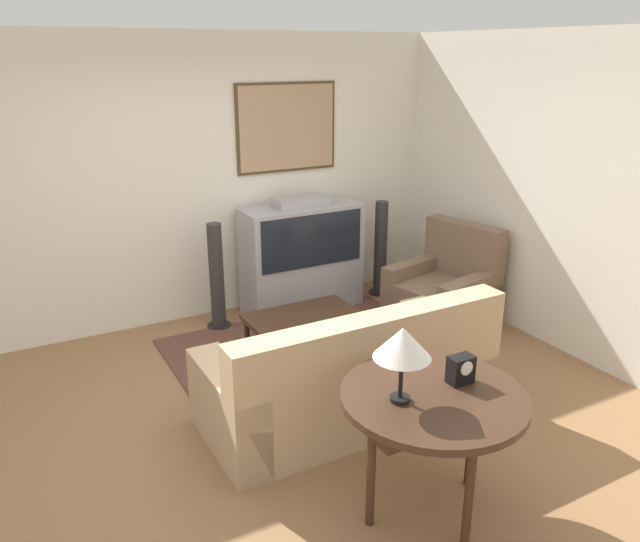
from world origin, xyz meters
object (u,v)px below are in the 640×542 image
(console_table, at_px, (434,405))
(speaker_tower_left, at_px, (217,279))
(table_lamp, at_px, (402,344))
(coffee_table, at_px, (302,319))
(tv, at_px, (301,256))
(mantel_clock, at_px, (461,369))
(couch, at_px, (351,379))
(armchair, at_px, (444,293))
(speaker_tower_right, at_px, (380,251))

(console_table, height_order, speaker_tower_left, speaker_tower_left)
(table_lamp, bearing_deg, coffee_table, 77.89)
(tv, relative_size, mantel_clock, 7.44)
(tv, distance_m, couch, 2.12)
(speaker_tower_left, bearing_deg, armchair, -25.36)
(mantel_clock, relative_size, speaker_tower_right, 0.16)
(couch, bearing_deg, speaker_tower_left, -81.93)
(couch, relative_size, mantel_clock, 12.89)
(speaker_tower_right, bearing_deg, table_lamp, -122.23)
(console_table, xyz_separation_m, speaker_tower_right, (1.66, 3.00, -0.20))
(console_table, height_order, speaker_tower_right, speaker_tower_right)
(tv, bearing_deg, speaker_tower_left, -176.56)
(table_lamp, relative_size, speaker_tower_right, 0.41)
(couch, distance_m, console_table, 1.12)
(couch, distance_m, coffee_table, 1.00)
(armchair, bearing_deg, table_lamp, -57.06)
(table_lamp, height_order, speaker_tower_left, table_lamp)
(coffee_table, bearing_deg, mantel_clock, -90.56)
(speaker_tower_right, bearing_deg, couch, -128.44)
(couch, bearing_deg, coffee_table, -97.04)
(couch, xyz_separation_m, armchair, (1.67, 1.02, -0.00))
(mantel_clock, distance_m, speaker_tower_left, 3.01)
(console_table, bearing_deg, table_lamp, 170.98)
(tv, bearing_deg, couch, -107.32)
(coffee_table, height_order, table_lamp, table_lamp)
(speaker_tower_right, bearing_deg, coffee_table, -146.23)
(coffee_table, bearing_deg, tv, 63.18)
(mantel_clock, bearing_deg, coffee_table, 89.44)
(couch, xyz_separation_m, mantel_clock, (0.09, -1.01, 0.53))
(coffee_table, xyz_separation_m, speaker_tower_left, (-0.41, 0.96, 0.12))
(console_table, distance_m, table_lamp, 0.45)
(console_table, relative_size, speaker_tower_left, 1.00)
(console_table, bearing_deg, mantel_clock, 8.93)
(coffee_table, height_order, mantel_clock, mantel_clock)
(speaker_tower_left, xyz_separation_m, speaker_tower_right, (1.85, 0.00, 0.00))
(tv, relative_size, coffee_table, 1.27)
(tv, bearing_deg, mantel_clock, -100.04)
(table_lamp, bearing_deg, console_table, -9.02)
(armchair, relative_size, table_lamp, 2.34)
(tv, height_order, mantel_clock, tv)
(armchair, height_order, speaker_tower_left, speaker_tower_left)
(speaker_tower_left, distance_m, speaker_tower_right, 1.85)
(console_table, relative_size, table_lamp, 2.41)
(armchair, bearing_deg, speaker_tower_right, 174.85)
(coffee_table, xyz_separation_m, mantel_clock, (-0.02, -2.00, 0.48))
(console_table, height_order, table_lamp, table_lamp)
(coffee_table, distance_m, mantel_clock, 2.06)
(armchair, xyz_separation_m, table_lamp, (-1.99, -2.03, 0.79))
(couch, height_order, mantel_clock, mantel_clock)
(table_lamp, bearing_deg, mantel_clock, -0.13)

